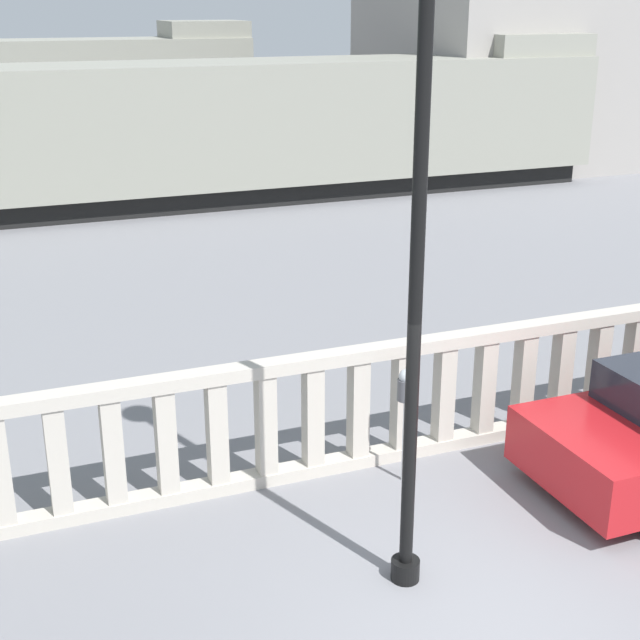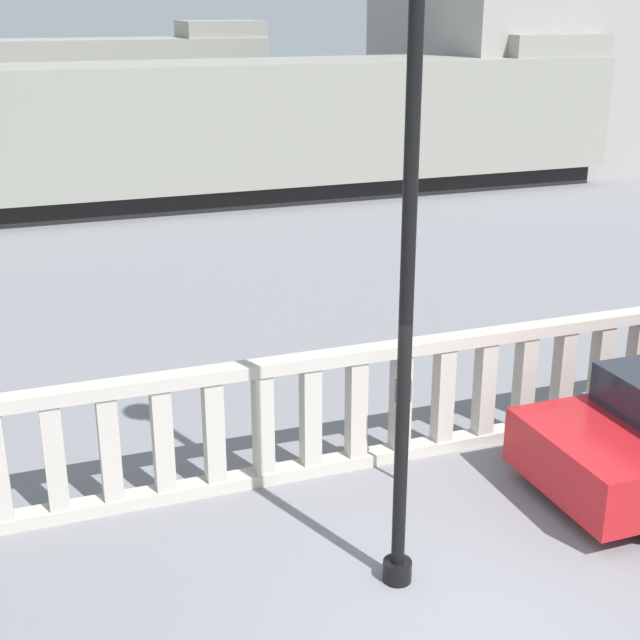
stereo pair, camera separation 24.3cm
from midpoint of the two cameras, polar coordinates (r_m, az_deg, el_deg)
name	(u,v)px [view 2 (the right image)]	position (r m, az deg, el deg)	size (l,w,h in m)	color
ground_plane	(488,625)	(8.13, 11.58, -18.61)	(160.00, 160.00, 0.00)	slate
balustrade	(356,408)	(9.99, 3.04, -5.67)	(12.70, 0.24, 1.43)	#BCB5A8
lamppost	(413,111)	(6.96, 7.00, 13.16)	(0.43, 0.43, 6.35)	black
parking_meter	(403,393)	(9.56, 6.06, -4.65)	(0.19, 0.19, 1.32)	silver
train_near	(100,136)	(23.12, -13.63, 11.39)	(28.30, 3.14, 4.16)	black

